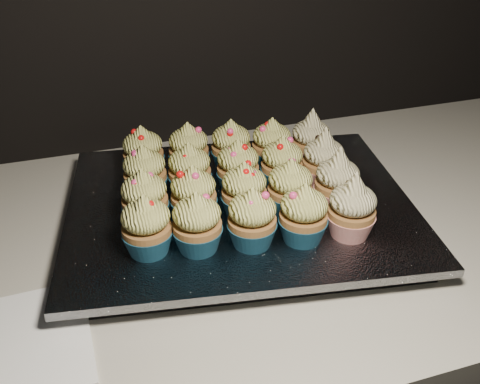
# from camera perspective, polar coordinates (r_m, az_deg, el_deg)

# --- Properties ---
(worktop) EXTENTS (2.44, 0.64, 0.04)m
(worktop) POSITION_cam_1_polar(r_m,az_deg,el_deg) (0.78, -6.50, -5.79)
(worktop) COLOR silver
(worktop) RESTS_ON cabinet
(napkin) EXTENTS (0.17, 0.17, 0.00)m
(napkin) POSITION_cam_1_polar(r_m,az_deg,el_deg) (0.66, -23.11, -14.84)
(napkin) COLOR white
(napkin) RESTS_ON worktop
(baking_tray) EXTENTS (0.50, 0.41, 0.02)m
(baking_tray) POSITION_cam_1_polar(r_m,az_deg,el_deg) (0.78, -0.00, -2.42)
(baking_tray) COLOR black
(baking_tray) RESTS_ON worktop
(foil_lining) EXTENTS (0.54, 0.45, 0.01)m
(foil_lining) POSITION_cam_1_polar(r_m,az_deg,el_deg) (0.78, -0.00, -1.38)
(foil_lining) COLOR silver
(foil_lining) RESTS_ON baking_tray
(cupcake_0) EXTENTS (0.06, 0.06, 0.08)m
(cupcake_0) POSITION_cam_1_polar(r_m,az_deg,el_deg) (0.67, -9.94, -3.65)
(cupcake_0) COLOR navy
(cupcake_0) RESTS_ON foil_lining
(cupcake_1) EXTENTS (0.06, 0.06, 0.08)m
(cupcake_1) POSITION_cam_1_polar(r_m,az_deg,el_deg) (0.66, -4.59, -3.38)
(cupcake_1) COLOR navy
(cupcake_1) RESTS_ON foil_lining
(cupcake_2) EXTENTS (0.06, 0.06, 0.08)m
(cupcake_2) POSITION_cam_1_polar(r_m,az_deg,el_deg) (0.67, 1.30, -2.90)
(cupcake_2) COLOR navy
(cupcake_2) RESTS_ON foil_lining
(cupcake_3) EXTENTS (0.06, 0.06, 0.08)m
(cupcake_3) POSITION_cam_1_polar(r_m,az_deg,el_deg) (0.68, 6.79, -2.43)
(cupcake_3) COLOR navy
(cupcake_3) RESTS_ON foil_lining
(cupcake_4) EXTENTS (0.06, 0.06, 0.10)m
(cupcake_4) POSITION_cam_1_polar(r_m,az_deg,el_deg) (0.70, 11.85, -1.76)
(cupcake_4) COLOR #B22018
(cupcake_4) RESTS_ON foil_lining
(cupcake_5) EXTENTS (0.06, 0.06, 0.08)m
(cupcake_5) POSITION_cam_1_polar(r_m,az_deg,el_deg) (0.72, -10.13, -0.74)
(cupcake_5) COLOR navy
(cupcake_5) RESTS_ON foil_lining
(cupcake_6) EXTENTS (0.06, 0.06, 0.08)m
(cupcake_6) POSITION_cam_1_polar(r_m,az_deg,el_deg) (0.72, -4.97, -0.35)
(cupcake_6) COLOR navy
(cupcake_6) RESTS_ON foil_lining
(cupcake_7) EXTENTS (0.06, 0.06, 0.08)m
(cupcake_7) POSITION_cam_1_polar(r_m,az_deg,el_deg) (0.72, 0.45, 0.05)
(cupcake_7) COLOR navy
(cupcake_7) RESTS_ON foil_lining
(cupcake_8) EXTENTS (0.06, 0.06, 0.08)m
(cupcake_8) POSITION_cam_1_polar(r_m,az_deg,el_deg) (0.73, 5.35, 0.40)
(cupcake_8) COLOR navy
(cupcake_8) RESTS_ON foil_lining
(cupcake_9) EXTENTS (0.06, 0.06, 0.10)m
(cupcake_9) POSITION_cam_1_polar(r_m,az_deg,el_deg) (0.75, 10.31, 1.09)
(cupcake_9) COLOR #B22018
(cupcake_9) RESTS_ON foil_lining
(cupcake_10) EXTENTS (0.06, 0.06, 0.08)m
(cupcake_10) POSITION_cam_1_polar(r_m,az_deg,el_deg) (0.78, -10.11, 1.96)
(cupcake_10) COLOR navy
(cupcake_10) RESTS_ON foil_lining
(cupcake_11) EXTENTS (0.06, 0.06, 0.08)m
(cupcake_11) POSITION_cam_1_polar(r_m,az_deg,el_deg) (0.78, -5.38, 2.25)
(cupcake_11) COLOR navy
(cupcake_11) RESTS_ON foil_lining
(cupcake_12) EXTENTS (0.06, 0.06, 0.08)m
(cupcake_12) POSITION_cam_1_polar(r_m,az_deg,el_deg) (0.78, -0.22, 2.64)
(cupcake_12) COLOR navy
(cupcake_12) RESTS_ON foil_lining
(cupcake_13) EXTENTS (0.06, 0.06, 0.08)m
(cupcake_13) POSITION_cam_1_polar(r_m,az_deg,el_deg) (0.79, 4.49, 3.00)
(cupcake_13) COLOR navy
(cupcake_13) RESTS_ON foil_lining
(cupcake_14) EXTENTS (0.06, 0.06, 0.10)m
(cupcake_14) POSITION_cam_1_polar(r_m,az_deg,el_deg) (0.81, 8.86, 3.38)
(cupcake_14) COLOR #B22018
(cupcake_14) RESTS_ON foil_lining
(cupcake_15) EXTENTS (0.06, 0.06, 0.08)m
(cupcake_15) POSITION_cam_1_polar(r_m,az_deg,el_deg) (0.83, -10.28, 4.11)
(cupcake_15) COLOR navy
(cupcake_15) RESTS_ON foil_lining
(cupcake_16) EXTENTS (0.06, 0.06, 0.08)m
(cupcake_16) POSITION_cam_1_polar(r_m,az_deg,el_deg) (0.83, -5.49, 4.53)
(cupcake_16) COLOR navy
(cupcake_16) RESTS_ON foil_lining
(cupcake_17) EXTENTS (0.06, 0.06, 0.08)m
(cupcake_17) POSITION_cam_1_polar(r_m,az_deg,el_deg) (0.84, -0.95, 4.91)
(cupcake_17) COLOR navy
(cupcake_17) RESTS_ON foil_lining
(cupcake_18) EXTENTS (0.06, 0.06, 0.08)m
(cupcake_18) POSITION_cam_1_polar(r_m,az_deg,el_deg) (0.85, 3.38, 5.08)
(cupcake_18) COLOR navy
(cupcake_18) RESTS_ON foil_lining
(cupcake_19) EXTENTS (0.06, 0.06, 0.10)m
(cupcake_19) POSITION_cam_1_polar(r_m,az_deg,el_deg) (0.86, 7.56, 5.53)
(cupcake_19) COLOR #B22018
(cupcake_19) RESTS_ON foil_lining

